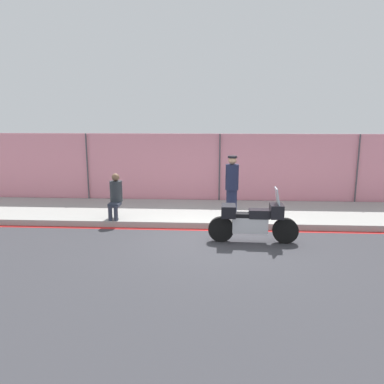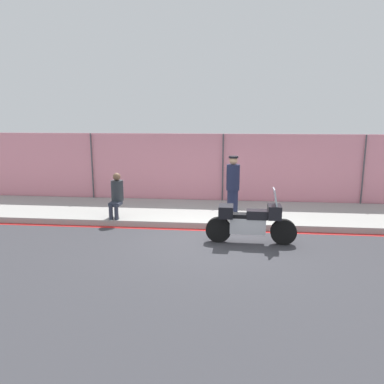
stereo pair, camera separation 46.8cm
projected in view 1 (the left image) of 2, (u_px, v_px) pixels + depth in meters
ground_plane at (221, 239)px, 9.77m from camera, size 120.00×120.00×0.00m
sidewalk at (220, 213)px, 12.12m from camera, size 35.76×3.04×0.18m
curb_paint_stripe at (220, 230)px, 10.57m from camera, size 35.76×0.18×0.01m
storefront_fence at (219, 170)px, 13.46m from camera, size 33.98×0.17×2.56m
motorcycle at (252, 221)px, 9.45m from camera, size 2.27×0.52×1.42m
officer_standing at (232, 185)px, 11.41m from camera, size 0.40×0.40×1.81m
person_seated_on_curb at (116, 193)px, 11.12m from camera, size 0.37×0.68×1.32m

